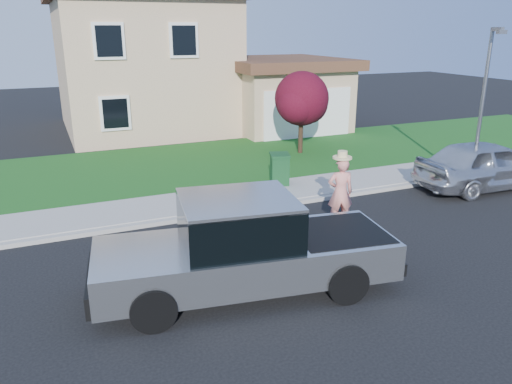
# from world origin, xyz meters

# --- Properties ---
(ground) EXTENTS (80.00, 80.00, 0.00)m
(ground) POSITION_xyz_m (0.00, 0.00, 0.00)
(ground) COLOR black
(ground) RESTS_ON ground
(curb) EXTENTS (40.00, 0.20, 0.12)m
(curb) POSITION_xyz_m (1.00, 2.90, 0.06)
(curb) COLOR gray
(curb) RESTS_ON ground
(sidewalk) EXTENTS (40.00, 2.00, 0.15)m
(sidewalk) POSITION_xyz_m (1.00, 4.00, 0.07)
(sidewalk) COLOR gray
(sidewalk) RESTS_ON ground
(lawn) EXTENTS (40.00, 7.00, 0.10)m
(lawn) POSITION_xyz_m (1.00, 8.50, 0.05)
(lawn) COLOR #164E19
(lawn) RESTS_ON ground
(house) EXTENTS (14.00, 11.30, 6.85)m
(house) POSITION_xyz_m (1.31, 16.38, 3.17)
(house) COLOR tan
(house) RESTS_ON ground
(pickup_truck) EXTENTS (6.33, 2.93, 2.00)m
(pickup_truck) POSITION_xyz_m (-1.77, -1.35, 0.93)
(pickup_truck) COLOR black
(pickup_truck) RESTS_ON ground
(woman) EXTENTS (0.80, 0.64, 2.08)m
(woman) POSITION_xyz_m (1.90, 0.90, 0.99)
(woman) COLOR #DE847A
(woman) RESTS_ON ground
(sedan) EXTENTS (4.95, 2.24, 1.65)m
(sedan) POSITION_xyz_m (8.15, 1.80, 0.82)
(sedan) COLOR silver
(sedan) RESTS_ON ground
(ornamental_tree) EXTENTS (2.46, 2.22, 3.38)m
(ornamental_tree) POSITION_xyz_m (4.76, 8.37, 2.26)
(ornamental_tree) COLOR black
(ornamental_tree) RESTS_ON lawn
(trash_bin) EXTENTS (0.82, 0.88, 1.03)m
(trash_bin) POSITION_xyz_m (1.90, 4.57, 0.67)
(trash_bin) COLOR #113E1B
(trash_bin) RESTS_ON sidewalk
(street_lamp) EXTENTS (0.37, 0.67, 5.14)m
(street_lamp) POSITION_xyz_m (7.97, 2.13, 2.93)
(street_lamp) COLOR slate
(street_lamp) RESTS_ON ground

